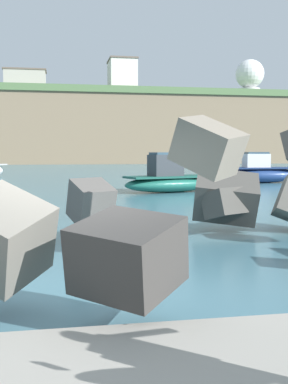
{
  "coord_description": "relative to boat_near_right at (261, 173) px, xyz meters",
  "views": [
    {
      "loc": [
        -0.2,
        -6.45,
        1.99
      ],
      "look_at": [
        1.08,
        0.5,
        1.4
      ],
      "focal_mm": 44.08,
      "sensor_mm": 36.0,
      "label": 1
    }
  ],
  "objects": [
    {
      "name": "ground_plane",
      "position": [
        -13.11,
        -22.96,
        -0.68
      ],
      "size": [
        400.0,
        400.0,
        0.0
      ],
      "primitive_type": "plane",
      "color": "#42707F"
    },
    {
      "name": "breakwater_jetty",
      "position": [
        -10.21,
        -21.4,
        0.48
      ],
      "size": [
        30.96,
        7.95,
        2.68
      ],
      "color": "#3D3A38",
      "rests_on": "ground"
    },
    {
      "name": "boat_near_right",
      "position": [
        0.0,
        0.0,
        0.0
      ],
      "size": [
        5.38,
        2.11,
        2.04
      ],
      "color": "navy",
      "rests_on": "ground"
    },
    {
      "name": "boat_mid_centre",
      "position": [
        -7.67,
        -6.25,
        -0.06
      ],
      "size": [
        5.54,
        3.13,
        2.01
      ],
      "color": "#1E6656",
      "rests_on": "ground"
    },
    {
      "name": "headland_bluff",
      "position": [
        4.92,
        72.47,
        6.19
      ],
      "size": [
        71.73,
        39.14,
        13.69
      ],
      "color": "#847056",
      "rests_on": "ground"
    },
    {
      "name": "radar_dome",
      "position": [
        28.97,
        70.9,
        17.99
      ],
      "size": [
        6.33,
        6.33,
        8.94
      ],
      "color": "silver",
      "rests_on": "headland_bluff"
    },
    {
      "name": "station_building_west",
      "position": [
        -0.57,
        63.88,
        16.29
      ],
      "size": [
        5.39,
        7.24,
        6.52
      ],
      "color": "silver",
      "rests_on": "headland_bluff"
    },
    {
      "name": "station_building_central",
      "position": [
        -19.44,
        68.98,
        15.44
      ],
      "size": [
        8.38,
        5.22,
        4.84
      ],
      "color": "#B2ADA3",
      "rests_on": "headland_bluff"
    }
  ]
}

